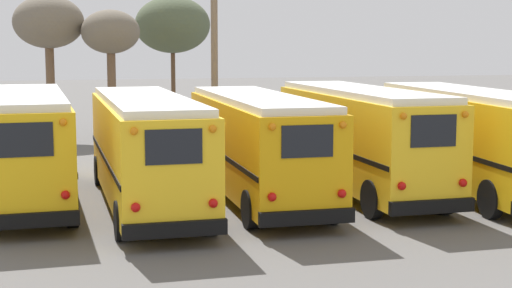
% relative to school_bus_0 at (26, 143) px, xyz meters
% --- Properties ---
extents(ground_plane, '(160.00, 160.00, 0.00)m').
position_rel_school_bus_0_xyz_m(ground_plane, '(6.79, -1.17, -1.80)').
color(ground_plane, '#5B5956').
extents(school_bus_0, '(2.78, 10.18, 3.30)m').
position_rel_school_bus_0_xyz_m(school_bus_0, '(0.00, 0.00, 0.00)').
color(school_bus_0, yellow).
rests_on(school_bus_0, ground).
extents(school_bus_1, '(2.61, 10.53, 3.23)m').
position_rel_school_bus_0_xyz_m(school_bus_1, '(3.39, -1.46, -0.04)').
color(school_bus_1, yellow).
rests_on(school_bus_1, ground).
extents(school_bus_2, '(2.54, 10.14, 3.20)m').
position_rel_school_bus_0_xyz_m(school_bus_2, '(6.79, -1.26, -0.06)').
color(school_bus_2, '#E5A00C').
rests_on(school_bus_2, ground).
extents(school_bus_3, '(2.55, 9.82, 3.35)m').
position_rel_school_bus_0_xyz_m(school_bus_3, '(10.18, -1.13, 0.02)').
color(school_bus_3, yellow).
rests_on(school_bus_3, ground).
extents(school_bus_4, '(2.94, 10.18, 3.29)m').
position_rel_school_bus_0_xyz_m(school_bus_4, '(13.58, -1.83, -0.00)').
color(school_bus_4, yellow).
rests_on(school_bus_4, ground).
extents(utility_pole, '(1.80, 0.30, 8.90)m').
position_rel_school_bus_0_xyz_m(utility_pole, '(7.72, 9.90, 2.79)').
color(utility_pole, '#75604C').
rests_on(utility_pole, ground).
extents(bare_tree_0, '(3.43, 3.43, 7.05)m').
position_rel_school_bus_0_xyz_m(bare_tree_0, '(0.67, 15.87, 3.87)').
color(bare_tree_0, brown).
rests_on(bare_tree_0, ground).
extents(bare_tree_1, '(2.83, 2.83, 6.35)m').
position_rel_school_bus_0_xyz_m(bare_tree_1, '(3.57, 14.78, 3.35)').
color(bare_tree_1, brown).
rests_on(bare_tree_1, ground).
extents(bare_tree_2, '(4.19, 4.19, 7.31)m').
position_rel_school_bus_0_xyz_m(bare_tree_2, '(7.32, 19.76, 3.93)').
color(bare_tree_2, brown).
rests_on(bare_tree_2, ground).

